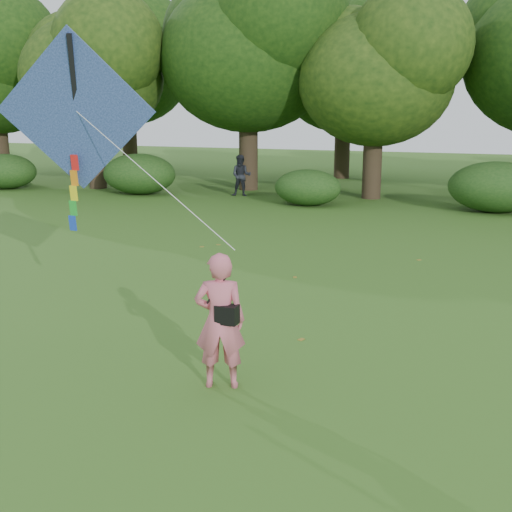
% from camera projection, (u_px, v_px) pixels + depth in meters
% --- Properties ---
extents(ground, '(100.00, 100.00, 0.00)m').
position_uv_depth(ground, '(247.00, 401.00, 8.52)').
color(ground, '#265114').
rests_on(ground, ground).
extents(man_kite_flyer, '(0.81, 0.66, 1.92)m').
position_uv_depth(man_kite_flyer, '(220.00, 321.00, 8.79)').
color(man_kite_flyer, '#D06175').
rests_on(man_kite_flyer, ground).
extents(bystander_left, '(1.01, 0.86, 1.80)m').
position_uv_depth(bystander_left, '(241.00, 176.00, 27.90)').
color(bystander_left, '#20232B').
rests_on(bystander_left, ground).
extents(crossbody_bag, '(0.43, 0.20, 0.73)m').
position_uv_depth(crossbody_bag, '(227.00, 313.00, 8.69)').
color(crossbody_bag, black).
rests_on(crossbody_bag, ground).
extents(flying_kite, '(4.68, 1.85, 3.33)m').
position_uv_depth(flying_kite, '(76.00, 113.00, 10.50)').
color(flying_kite, '#244B9C').
rests_on(flying_kite, ground).
extents(tree_line, '(54.70, 15.30, 9.48)m').
position_uv_depth(tree_line, '(473.00, 64.00, 27.59)').
color(tree_line, '#3A2D1E').
rests_on(tree_line, ground).
extents(shrub_band, '(39.15, 3.22, 1.88)m').
position_uv_depth(shrub_band, '(394.00, 186.00, 24.65)').
color(shrub_band, '#264919').
rests_on(shrub_band, ground).
extents(fallen_leaves, '(10.30, 7.57, 0.01)m').
position_uv_depth(fallen_leaves, '(421.00, 285.00, 14.03)').
color(fallen_leaves, olive).
rests_on(fallen_leaves, ground).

